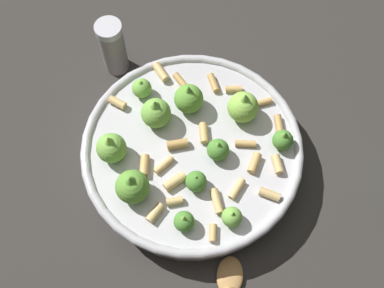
# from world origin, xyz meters

# --- Properties ---
(ground_plane) EXTENTS (2.40, 2.40, 0.00)m
(ground_plane) POSITION_xyz_m (0.00, 0.00, 0.00)
(ground_plane) COLOR #2D2B28
(cooking_pan) EXTENTS (0.32, 0.32, 0.10)m
(cooking_pan) POSITION_xyz_m (0.00, 0.00, 0.03)
(cooking_pan) COLOR #B7B7BC
(cooking_pan) RESTS_ON ground
(pepper_shaker) EXTENTS (0.04, 0.04, 0.10)m
(pepper_shaker) POSITION_xyz_m (0.19, -0.09, 0.05)
(pepper_shaker) COLOR gray
(pepper_shaker) RESTS_ON ground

